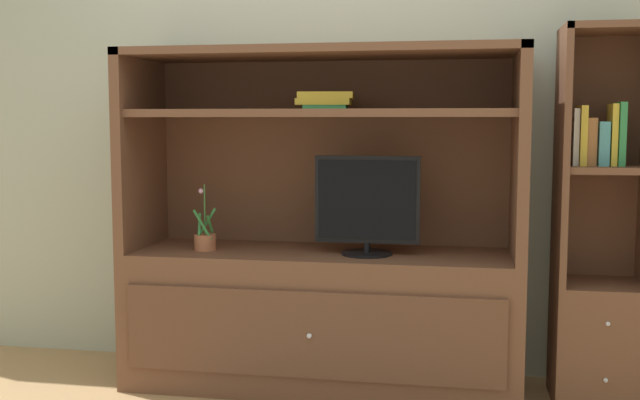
% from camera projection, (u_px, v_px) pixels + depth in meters
% --- Properties ---
extents(painted_rear_wall, '(6.00, 0.10, 2.80)m').
position_uv_depth(painted_rear_wall, '(334.00, 94.00, 3.94)').
color(painted_rear_wall, '#ADB29E').
rests_on(painted_rear_wall, ground_plane).
extents(media_console, '(1.85, 0.61, 1.60)m').
position_uv_depth(media_console, '(322.00, 282.00, 3.69)').
color(media_console, brown).
rests_on(media_console, ground_plane).
extents(tv_monitor, '(0.48, 0.24, 0.46)m').
position_uv_depth(tv_monitor, '(367.00, 206.00, 3.56)').
color(tv_monitor, black).
rests_on(tv_monitor, media_console).
extents(potted_plant, '(0.10, 0.10, 0.31)m').
position_uv_depth(potted_plant, '(205.00, 240.00, 3.71)').
color(potted_plant, '#B26642').
rests_on(potted_plant, media_console).
extents(magazine_stack, '(0.29, 0.35, 0.08)m').
position_uv_depth(magazine_stack, '(326.00, 101.00, 3.60)').
color(magazine_stack, '#338C4C').
rests_on(magazine_stack, media_console).
extents(bookshelf_tall, '(0.41, 0.39, 1.68)m').
position_uv_depth(bookshelf_tall, '(601.00, 278.00, 3.46)').
color(bookshelf_tall, brown).
rests_on(bookshelf_tall, ground_plane).
extents(upright_book_row, '(0.21, 0.18, 0.28)m').
position_uv_depth(upright_book_row, '(598.00, 138.00, 3.39)').
color(upright_book_row, silver).
rests_on(upright_book_row, bookshelf_tall).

